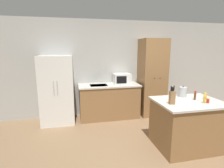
% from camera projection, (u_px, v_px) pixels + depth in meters
% --- Properties ---
extents(ground_plane, '(14.00, 14.00, 0.00)m').
position_uv_depth(ground_plane, '(176.00, 157.00, 3.04)').
color(ground_plane, '#846647').
extents(wall_back, '(7.20, 0.06, 2.60)m').
position_uv_depth(wall_back, '(134.00, 68.00, 5.01)').
color(wall_back, '#B2B2AD').
rests_on(wall_back, ground_plane).
extents(refrigerator, '(0.79, 0.68, 1.68)m').
position_uv_depth(refrigerator, '(57.00, 90.00, 4.32)').
color(refrigerator, white).
rests_on(refrigerator, ground_plane).
extents(back_counter, '(1.61, 0.63, 0.91)m').
position_uv_depth(back_counter, '(109.00, 101.00, 4.70)').
color(back_counter, olive).
rests_on(back_counter, ground_plane).
extents(pantry_cabinet, '(0.67, 0.62, 2.11)m').
position_uv_depth(pantry_cabinet, '(152.00, 78.00, 4.83)').
color(pantry_cabinet, olive).
rests_on(pantry_cabinet, ground_plane).
extents(kitchen_island, '(1.20, 0.92, 0.90)m').
position_uv_depth(kitchen_island, '(187.00, 124.00, 3.29)').
color(kitchen_island, olive).
rests_on(kitchen_island, ground_plane).
extents(microwave, '(0.45, 0.38, 0.27)m').
position_uv_depth(microwave, '(122.00, 79.00, 4.75)').
color(microwave, white).
rests_on(microwave, back_counter).
extents(knife_block, '(0.09, 0.07, 0.33)m').
position_uv_depth(knife_block, '(172.00, 97.00, 2.99)').
color(knife_block, olive).
rests_on(knife_block, kitchen_island).
extents(spice_bottle_tall_dark, '(0.05, 0.05, 0.13)m').
position_uv_depth(spice_bottle_tall_dark, '(205.00, 96.00, 3.30)').
color(spice_bottle_tall_dark, orange).
rests_on(spice_bottle_tall_dark, kitchen_island).
extents(spice_bottle_short_red, '(0.04, 0.04, 0.17)m').
position_uv_depth(spice_bottle_short_red, '(195.00, 96.00, 3.25)').
color(spice_bottle_short_red, '#563319').
rests_on(spice_bottle_short_red, kitchen_island).
extents(spice_bottle_amber_oil, '(0.04, 0.04, 0.15)m').
position_uv_depth(spice_bottle_amber_oil, '(204.00, 99.00, 3.06)').
color(spice_bottle_amber_oil, gold).
rests_on(spice_bottle_amber_oil, kitchen_island).
extents(spice_bottle_green_herb, '(0.05, 0.05, 0.09)m').
position_uv_depth(spice_bottle_green_herb, '(208.00, 101.00, 3.07)').
color(spice_bottle_green_herb, '#B2281E').
rests_on(spice_bottle_green_herb, kitchen_island).
extents(kettle, '(0.15, 0.15, 0.22)m').
position_uv_depth(kettle, '(183.00, 92.00, 3.47)').
color(kettle, '#B2B5B7').
rests_on(kettle, kitchen_island).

